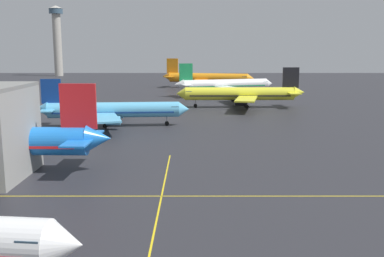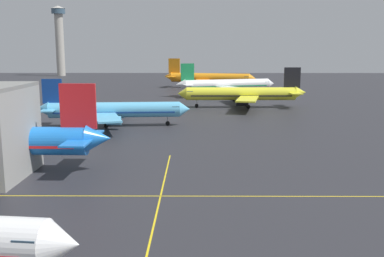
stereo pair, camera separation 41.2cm
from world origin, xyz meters
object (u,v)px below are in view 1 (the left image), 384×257
airliner_third_row (112,110)px  airliner_far_left_stand (241,94)px  control_tower (57,36)px  airliner_far_right_stand (224,85)px  airliner_distant_taxiway (206,78)px

airliner_third_row → airliner_far_left_stand: size_ratio=0.90×
airliner_far_left_stand → control_tower: control_tower is taller
airliner_third_row → airliner_far_right_stand: size_ratio=0.90×
airliner_third_row → airliner_distant_taxiway: size_ratio=0.83×
airliner_far_right_stand → airliner_distant_taxiway: bearing=99.0°
control_tower → airliner_far_right_stand: bearing=-52.0°
airliner_distant_taxiway → airliner_far_left_stand: bearing=-83.2°
airliner_far_left_stand → airliner_far_right_stand: (-2.53, 32.44, 0.08)m
airliner_third_row → airliner_far_right_stand: bearing=65.6°
airliner_third_row → airliner_distant_taxiway: airliner_distant_taxiway is taller
airliner_far_right_stand → airliner_distant_taxiway: 33.62m
airliner_distant_taxiway → control_tower: size_ratio=0.93×
control_tower → airliner_distant_taxiway: bearing=-44.7°
airliner_far_right_stand → control_tower: 157.71m
airliner_distant_taxiway → control_tower: bearing=135.3°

